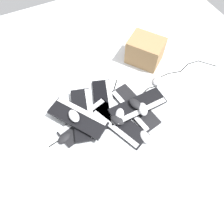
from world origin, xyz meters
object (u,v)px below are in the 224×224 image
object	(u,v)px
keyboard_3	(135,107)
cardboard_box	(145,51)
keyboard_2	(119,124)
keyboard_4	(83,114)
keyboard_6	(78,117)
mouse_4	(145,137)
keyboard_5	(138,106)
mouse_5	(157,80)
mouse_7	(74,116)
keyboard_0	(104,103)
mouse_0	(65,138)
mouse_2	(135,104)
mouse_3	(120,115)
mouse_1	(118,120)
keyboard_1	(87,121)
mouse_6	(143,109)

from	to	relation	value
keyboard_3	cardboard_box	bearing A→B (deg)	-37.92
keyboard_2	keyboard_4	distance (m)	0.28
keyboard_2	keyboard_6	distance (m)	0.31
mouse_4	keyboard_5	bearing A→B (deg)	165.01
mouse_5	mouse_7	world-z (taller)	mouse_7
keyboard_0	mouse_0	size ratio (longest dim) A/B	4.23
keyboard_4	mouse_2	bearing A→B (deg)	-106.54
keyboard_3	mouse_3	xyz separation A→B (m)	(-0.02, 0.14, 0.04)
keyboard_5	mouse_7	world-z (taller)	mouse_7
mouse_1	cardboard_box	world-z (taller)	cardboard_box
mouse_1	mouse_7	world-z (taller)	mouse_7
keyboard_2	keyboard_3	xyz separation A→B (m)	(0.08, -0.17, 0.00)
mouse_3	mouse_5	distance (m)	0.47
keyboard_3	mouse_1	world-z (taller)	mouse_1
keyboard_2	mouse_2	size ratio (longest dim) A/B	4.21
mouse_3	keyboard_3	bearing A→B (deg)	132.03
keyboard_1	keyboard_4	distance (m)	0.06
keyboard_3	mouse_4	xyz separation A→B (m)	(-0.25, 0.05, 0.01)
mouse_3	mouse_5	bearing A→B (deg)	143.79
mouse_4	mouse_7	xyz separation A→B (m)	(0.33, 0.40, 0.09)
mouse_2	mouse_7	world-z (taller)	mouse_7
mouse_2	mouse_7	xyz separation A→B (m)	(0.09, 0.45, 0.03)
keyboard_1	cardboard_box	bearing A→B (deg)	-63.00
keyboard_6	mouse_5	xyz separation A→B (m)	(0.07, -0.73, -0.05)
keyboard_5	mouse_4	distance (m)	0.25
mouse_3	mouse_4	world-z (taller)	mouse_3
mouse_2	keyboard_3	bearing A→B (deg)	-50.87
mouse_4	mouse_5	xyz separation A→B (m)	(0.40, -0.35, 0.00)
keyboard_1	keyboard_5	xyz separation A→B (m)	(-0.06, -0.40, 0.03)
mouse_2	mouse_6	bearing A→B (deg)	-172.93
mouse_3	mouse_1	bearing A→B (deg)	-13.43
keyboard_3	keyboard_6	world-z (taller)	keyboard_6
mouse_0	mouse_4	distance (m)	0.58
keyboard_6	mouse_2	xyz separation A→B (m)	(-0.09, -0.43, 0.01)
keyboard_6	mouse_4	bearing A→B (deg)	-131.05
mouse_0	mouse_4	bearing A→B (deg)	133.56
mouse_1	mouse_2	size ratio (longest dim) A/B	1.00
keyboard_1	mouse_1	world-z (taller)	mouse_1
keyboard_1	mouse_1	xyz separation A→B (m)	(-0.11, -0.20, 0.04)
keyboard_1	mouse_0	xyz separation A→B (m)	(-0.06, 0.19, 0.01)
keyboard_4	mouse_3	size ratio (longest dim) A/B	4.22
keyboard_0	keyboard_6	xyz separation A→B (m)	(-0.06, 0.24, 0.06)
mouse_0	mouse_4	xyz separation A→B (m)	(-0.25, -0.52, 0.00)
keyboard_0	mouse_3	bearing A→B (deg)	-161.16
keyboard_0	mouse_6	xyz separation A→B (m)	(-0.21, -0.22, 0.07)
mouse_1	mouse_3	bearing A→B (deg)	-81.05
mouse_2	keyboard_5	bearing A→B (deg)	-126.06
keyboard_4	mouse_1	world-z (taller)	mouse_1
keyboard_2	cardboard_box	size ratio (longest dim) A/B	1.63
keyboard_4	mouse_0	size ratio (longest dim) A/B	4.22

